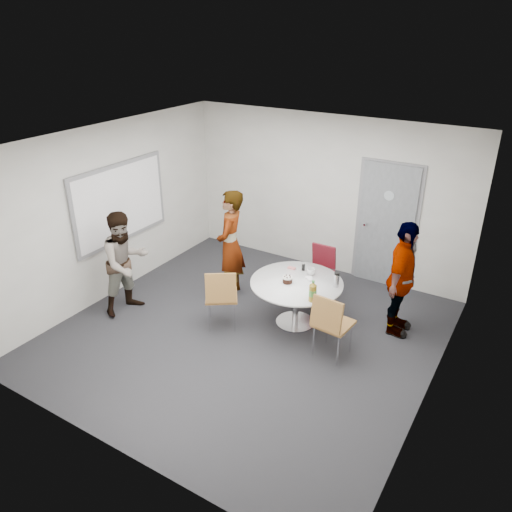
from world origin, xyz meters
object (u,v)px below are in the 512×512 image
Objects in this scene: whiteboard at (121,203)px; person_main at (230,245)px; chair_near_left at (221,293)px; person_left at (125,263)px; door at (386,226)px; chair_near_right at (330,321)px; person_right at (401,279)px; table at (298,288)px; chair_far at (320,267)px.

whiteboard is 1.85m from person_main.
person_left is (-1.50, -0.31, 0.22)m from chair_near_left.
chair_near_right is (0.11, -2.39, -0.46)m from door.
person_left reaches higher than chair_near_right.
door is 1.27× the size of person_right.
table is at bearing 110.79° from person_right.
chair_near_right is at bearing -87.46° from door.
table is 1.52× the size of chair_far.
person_left is at bearing -45.14° from whiteboard.
person_right reaches higher than chair_near_left.
chair_near_right is at bearing -68.64° from person_left.
whiteboard is at bearing 24.52° from chair_far.
table is 1.34m from person_main.
person_main is (1.65, 0.60, -0.57)m from whiteboard.
chair_far is at bearing 24.42° from whiteboard.
door is 4.14m from person_left.
door is 2.55m from person_main.
whiteboard is 1.08× the size of person_main.
whiteboard reaches higher than chair_near_right.
door is 1.34× the size of person_left.
person_main is at bearing -138.69° from door.
table is at bearing 150.80° from chair_near_right.
whiteboard reaches higher than chair_far.
person_right is (1.35, -0.35, 0.31)m from chair_far.
table is (2.95, 0.39, -0.86)m from whiteboard.
door is at bearing 25.33° from chair_near_left.
whiteboard is 3.09m from table.
chair_near_right is 1.08× the size of chair_far.
door is at bearing -124.88° from chair_far.
person_main reaches higher than person_right.
person_main is 2.60m from person_right.
person_right reaches higher than person_left.
chair_far is (-0.79, 1.41, -0.05)m from chair_near_right.
door is at bearing -33.51° from person_left.
chair_far is at bearing 101.75° from person_main.
person_left is at bearing -136.26° from door.
person_right is at bearing 67.57° from chair_near_right.
chair_near_right is (3.67, -0.11, -0.88)m from whiteboard.
table is (-0.61, -1.89, -0.43)m from door.
whiteboard is 2.03× the size of chair_near_left.
table is at bearing 94.36° from chair_far.
whiteboard is 2.04× the size of chair_near_right.
chair_far is (0.80, 1.58, -0.05)m from chair_near_left.
whiteboard reaches higher than person_main.
door is at bearing 23.63° from person_right.
chair_near_left is at bearing -168.78° from chair_near_right.
chair_near_right is at bearing 119.26° from chair_far.
door reaches higher than chair_near_left.
door reaches higher than person_main.
chair_near_left is at bearing -120.15° from door.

